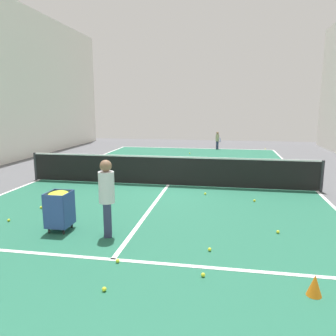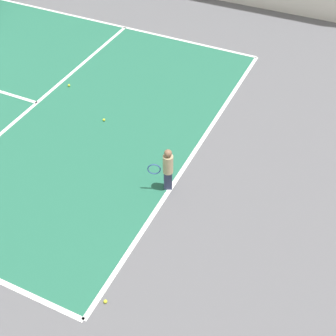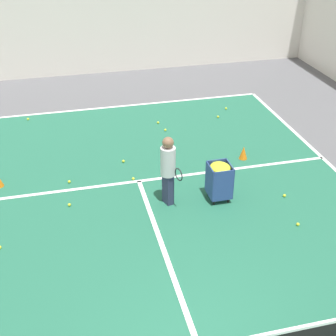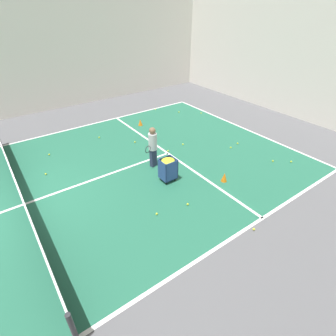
% 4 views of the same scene
% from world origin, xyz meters
% --- Properties ---
extents(line_baseline_far, '(9.67, 0.10, 0.00)m').
position_xyz_m(line_baseline_far, '(0.00, 10.25, 0.01)').
color(line_baseline_far, white).
rests_on(line_baseline_far, ground).
extents(line_service_far, '(9.67, 0.10, 0.00)m').
position_xyz_m(line_service_far, '(0.00, 5.64, 0.01)').
color(line_service_far, white).
rests_on(line_service_far, ground).
extents(coach_at_net, '(0.41, 0.65, 1.62)m').
position_xyz_m(coach_at_net, '(0.46, 4.61, 0.93)').
color(coach_at_net, '#2D3351').
rests_on(coach_at_net, ground).
extents(ball_cart, '(0.48, 0.53, 0.89)m').
position_xyz_m(ball_cart, '(1.60, 4.50, 0.61)').
color(ball_cart, '#2D478C').
rests_on(ball_cart, ground).
extents(training_cone_1, '(0.21, 0.21, 0.35)m').
position_xyz_m(training_cone_1, '(2.82, 6.09, 0.18)').
color(training_cone_1, orange).
rests_on(training_cone_1, ground).
extents(tennis_ball_0, '(0.07, 0.07, 0.07)m').
position_xyz_m(tennis_ball_0, '(-1.67, 4.99, 0.04)').
color(tennis_ball_0, yellow).
rests_on(tennis_ball_0, ground).
extents(tennis_ball_3, '(0.07, 0.07, 0.07)m').
position_xyz_m(tennis_ball_3, '(3.48, 9.21, 0.04)').
color(tennis_ball_3, yellow).
rests_on(tennis_ball_3, ground).
extents(tennis_ball_4, '(0.07, 0.07, 0.07)m').
position_xyz_m(tennis_ball_4, '(-3.07, 3.86, 0.04)').
color(tennis_ball_4, yellow).
rests_on(tennis_ball_4, ground).
extents(tennis_ball_5, '(0.07, 0.07, 0.07)m').
position_xyz_m(tennis_ball_5, '(3.07, 4.20, 0.04)').
color(tennis_ball_5, yellow).
rests_on(tennis_ball_5, ground).
extents(tennis_ball_9, '(0.07, 0.07, 0.07)m').
position_xyz_m(tennis_ball_9, '(1.25, 8.14, 0.04)').
color(tennis_ball_9, yellow).
rests_on(tennis_ball_9, ground).
extents(tennis_ball_10, '(0.07, 0.07, 0.07)m').
position_xyz_m(tennis_ball_10, '(-2.61, 9.86, 0.04)').
color(tennis_ball_10, yellow).
rests_on(tennis_ball_10, ground).
extents(tennis_ball_12, '(0.07, 0.07, 0.07)m').
position_xyz_m(tennis_ball_12, '(-1.62, 5.95, 0.04)').
color(tennis_ball_12, yellow).
rests_on(tennis_ball_12, ground).
extents(tennis_ball_13, '(0.07, 0.07, 0.07)m').
position_xyz_m(tennis_ball_13, '(3.02, 8.66, 0.04)').
color(tennis_ball_13, yellow).
rests_on(tennis_ball_13, ground).
extents(tennis_ball_15, '(0.07, 0.07, 0.07)m').
position_xyz_m(tennis_ball_15, '(1.15, 8.68, 0.04)').
color(tennis_ball_15, yellow).
rests_on(tennis_ball_15, ground).
extents(tennis_ball_16, '(0.07, 0.07, 0.07)m').
position_xyz_m(tennis_ball_16, '(-0.22, 6.62, 0.04)').
color(tennis_ball_16, yellow).
rests_on(tennis_ball_16, ground).
extents(tennis_ball_17, '(0.07, 0.07, 0.07)m').
position_xyz_m(tennis_ball_17, '(2.87, 3.16, 0.04)').
color(tennis_ball_17, yellow).
rests_on(tennis_ball_17, ground).
extents(tennis_ball_19, '(0.07, 0.07, 0.07)m').
position_xyz_m(tennis_ball_19, '(-0.12, 5.73, 0.04)').
color(tennis_ball_19, yellow).
rests_on(tennis_ball_19, ground).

